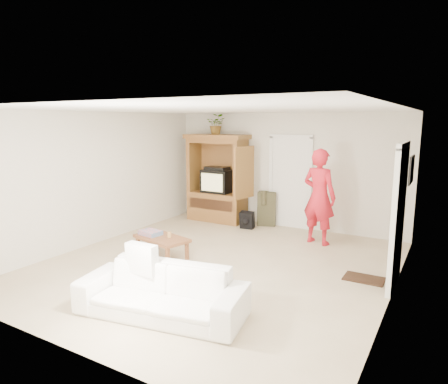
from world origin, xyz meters
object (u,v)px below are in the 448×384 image
(armoire, at_px, (218,184))
(man, at_px, (319,197))
(coffee_table, at_px, (162,239))
(sofa, at_px, (161,292))

(armoire, relative_size, man, 1.11)
(armoire, xyz_separation_m, coffee_table, (0.51, -2.82, -0.58))
(man, bearing_deg, sofa, 92.49)
(man, height_order, coffee_table, man)
(armoire, xyz_separation_m, man, (2.68, -0.60, 0.04))
(sofa, bearing_deg, coffee_table, 118.50)
(sofa, xyz_separation_m, coffee_table, (-1.38, 1.71, 0.02))
(man, bearing_deg, armoire, 1.24)
(man, relative_size, sofa, 0.90)
(coffee_table, bearing_deg, man, 59.98)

